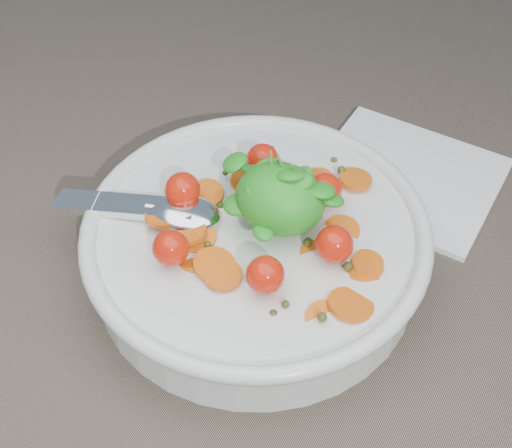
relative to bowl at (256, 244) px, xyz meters
The scene contains 3 objects.
ground 0.03m from the bowl, 16.44° to the right, with size 6.00×6.00×0.00m, color #756554.
bowl is the anchor object (origin of this frame).
napkin 0.17m from the bowl, 67.16° to the left, with size 0.15×0.13×0.01m, color white.
Camera 1 is at (0.16, -0.30, 0.42)m, focal length 50.00 mm.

